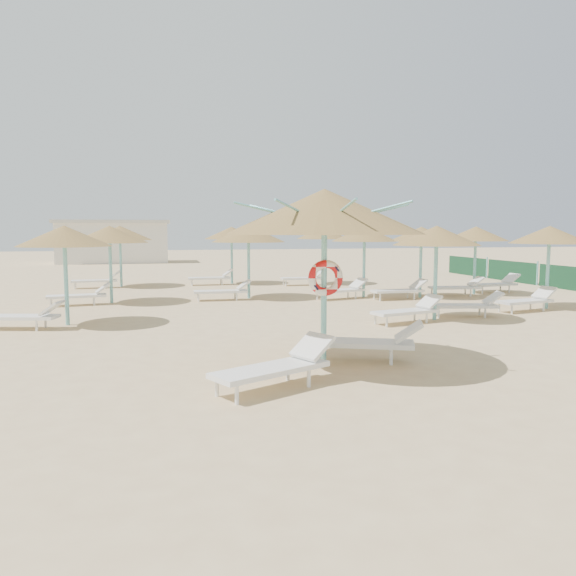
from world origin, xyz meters
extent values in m
plane|color=#D0B47F|center=(0.00, 0.00, 0.00)|extent=(120.00, 120.00, 0.00)
cylinder|color=#71C0C4|center=(0.03, -0.15, 1.38)|extent=(0.11, 0.11, 2.76)
cone|color=olive|center=(0.03, -0.15, 2.88)|extent=(3.68, 3.68, 0.83)
cylinder|color=#71C0C4|center=(0.03, -0.15, 2.61)|extent=(0.20, 0.20, 0.12)
cylinder|color=#71C0C4|center=(0.87, -0.15, 2.84)|extent=(1.66, 0.04, 0.41)
cylinder|color=#71C0C4|center=(0.63, 0.45, 2.84)|extent=(1.20, 1.20, 0.41)
cylinder|color=#71C0C4|center=(0.03, 0.69, 2.84)|extent=(0.04, 1.66, 0.41)
cylinder|color=#71C0C4|center=(-0.57, 0.45, 2.84)|extent=(1.20, 1.20, 0.41)
cylinder|color=#71C0C4|center=(-0.82, -0.15, 2.84)|extent=(1.66, 0.04, 0.41)
cylinder|color=#71C0C4|center=(-0.57, -0.75, 2.84)|extent=(1.20, 1.20, 0.41)
cylinder|color=#71C0C4|center=(0.03, -1.00, 2.84)|extent=(0.04, 1.66, 0.41)
cylinder|color=#71C0C4|center=(0.63, -0.75, 2.84)|extent=(1.20, 1.20, 0.41)
torus|color=red|center=(0.03, -0.25, 1.67)|extent=(0.67, 0.15, 0.67)
cylinder|color=white|center=(-1.91, -2.14, 0.15)|extent=(0.06, 0.06, 0.30)
cylinder|color=white|center=(-2.14, -1.67, 0.15)|extent=(0.06, 0.06, 0.30)
cylinder|color=white|center=(-0.63, -1.50, 0.15)|extent=(0.06, 0.06, 0.30)
cylinder|color=white|center=(-0.87, -1.03, 0.15)|extent=(0.06, 0.06, 0.30)
cube|color=white|center=(-1.27, -1.52, 0.34)|extent=(2.08, 1.49, 0.08)
cube|color=white|center=(-0.47, -1.12, 0.59)|extent=(0.74, 0.80, 0.38)
cylinder|color=white|center=(-0.07, 0.14, 0.15)|extent=(0.07, 0.07, 0.30)
cylinder|color=white|center=(0.14, 0.64, 0.15)|extent=(0.07, 0.07, 0.30)
cylinder|color=white|center=(1.28, -0.43, 0.15)|extent=(0.07, 0.07, 0.30)
cylinder|color=white|center=(1.49, 0.07, 0.15)|extent=(0.07, 0.07, 0.30)
cube|color=white|center=(0.84, 0.05, 0.35)|extent=(2.16, 1.43, 0.09)
cube|color=white|center=(1.69, -0.31, 0.61)|extent=(0.74, 0.81, 0.40)
cylinder|color=#71C0C4|center=(-5.32, 5.73, 1.15)|extent=(0.11, 0.11, 2.30)
cone|color=olive|center=(-5.32, 5.73, 2.38)|extent=(2.44, 2.44, 0.55)
cylinder|color=#71C0C4|center=(-5.32, 5.73, 2.15)|extent=(0.20, 0.20, 0.12)
cylinder|color=white|center=(-5.95, 4.95, 0.14)|extent=(0.06, 0.06, 0.28)
cylinder|color=white|center=(-5.83, 5.43, 0.14)|extent=(0.06, 0.06, 0.28)
cube|color=white|center=(-6.42, 5.33, 0.32)|extent=(1.99, 1.07, 0.08)
cube|color=white|center=(-5.60, 5.12, 0.56)|extent=(0.62, 0.70, 0.36)
cylinder|color=#71C0C4|center=(-4.50, 10.21, 1.15)|extent=(0.11, 0.11, 2.30)
cone|color=olive|center=(-4.50, 10.21, 2.39)|extent=(2.59, 2.59, 0.58)
cylinder|color=#71C0C4|center=(-4.50, 10.21, 2.15)|extent=(0.20, 0.20, 0.12)
cylinder|color=white|center=(-6.36, 9.46, 0.14)|extent=(0.06, 0.06, 0.28)
cylinder|color=white|center=(-6.43, 9.95, 0.14)|extent=(0.06, 0.06, 0.28)
cylinder|color=white|center=(-5.02, 9.63, 0.14)|extent=(0.06, 0.06, 0.28)
cylinder|color=white|center=(-5.09, 10.13, 0.14)|extent=(0.06, 0.06, 0.28)
cube|color=white|center=(-5.60, 9.81, 0.32)|extent=(1.96, 0.86, 0.08)
cube|color=white|center=(-4.76, 9.92, 0.56)|extent=(0.56, 0.66, 0.36)
cylinder|color=#71C0C4|center=(-4.47, 15.92, 1.15)|extent=(0.11, 0.11, 2.30)
cone|color=olive|center=(-4.47, 15.92, 2.39)|extent=(2.78, 2.78, 0.63)
cylinder|color=#71C0C4|center=(-4.47, 15.92, 2.15)|extent=(0.20, 0.20, 0.12)
cylinder|color=white|center=(-6.36, 15.24, 0.14)|extent=(0.06, 0.06, 0.28)
cylinder|color=white|center=(-6.38, 15.74, 0.14)|extent=(0.06, 0.06, 0.28)
cylinder|color=white|center=(-5.01, 15.30, 0.14)|extent=(0.06, 0.06, 0.28)
cylinder|color=white|center=(-5.04, 15.80, 0.14)|extent=(0.06, 0.06, 0.28)
cube|color=white|center=(-5.57, 15.52, 0.32)|extent=(1.92, 0.70, 0.08)
cube|color=white|center=(-4.72, 15.56, 0.56)|extent=(0.51, 0.62, 0.36)
cylinder|color=#71C0C4|center=(0.38, 10.43, 1.15)|extent=(0.11, 0.11, 2.30)
cone|color=olive|center=(0.38, 10.43, 2.39)|extent=(2.71, 2.71, 0.61)
cylinder|color=#71C0C4|center=(0.38, 10.43, 2.15)|extent=(0.20, 0.20, 0.12)
cylinder|color=white|center=(-1.53, 9.80, 0.14)|extent=(0.06, 0.06, 0.28)
cylinder|color=white|center=(-1.52, 10.30, 0.14)|extent=(0.06, 0.06, 0.28)
cylinder|color=white|center=(-0.18, 9.77, 0.14)|extent=(0.06, 0.06, 0.28)
cylinder|color=white|center=(-0.17, 10.27, 0.14)|extent=(0.06, 0.06, 0.28)
cube|color=white|center=(-0.72, 10.03, 0.32)|extent=(1.91, 0.66, 0.08)
cube|color=white|center=(0.13, 10.01, 0.56)|extent=(0.50, 0.61, 0.36)
cylinder|color=#71C0C4|center=(0.53, 16.12, 1.15)|extent=(0.11, 0.11, 2.30)
cone|color=olive|center=(0.53, 16.12, 2.39)|extent=(2.54, 2.54, 0.57)
cylinder|color=#71C0C4|center=(0.53, 16.12, 2.15)|extent=(0.20, 0.20, 0.12)
cylinder|color=white|center=(-1.38, 15.48, 0.14)|extent=(0.06, 0.06, 0.28)
cylinder|color=white|center=(-1.37, 15.98, 0.14)|extent=(0.06, 0.06, 0.28)
cylinder|color=white|center=(-0.03, 15.47, 0.14)|extent=(0.06, 0.06, 0.28)
cylinder|color=white|center=(-0.02, 15.97, 0.14)|extent=(0.06, 0.06, 0.28)
cube|color=white|center=(-0.57, 15.72, 0.32)|extent=(1.91, 0.64, 0.08)
cube|color=white|center=(0.28, 15.71, 0.56)|extent=(0.49, 0.61, 0.36)
cylinder|color=#71C0C4|center=(4.68, 4.27, 1.15)|extent=(0.11, 0.11, 2.30)
cone|color=olive|center=(4.68, 4.27, 2.38)|extent=(2.44, 2.44, 0.55)
cylinder|color=#71C0C4|center=(4.68, 4.27, 2.15)|extent=(0.20, 0.20, 0.12)
cylinder|color=white|center=(2.86, 3.43, 0.14)|extent=(0.06, 0.06, 0.28)
cylinder|color=white|center=(2.74, 3.92, 0.14)|extent=(0.06, 0.06, 0.28)
cylinder|color=white|center=(4.17, 3.76, 0.14)|extent=(0.06, 0.06, 0.28)
cylinder|color=white|center=(4.05, 4.24, 0.14)|extent=(0.06, 0.06, 0.28)
cube|color=white|center=(3.58, 3.87, 0.32)|extent=(1.99, 1.06, 0.08)
cube|color=white|center=(4.41, 4.07, 0.56)|extent=(0.62, 0.70, 0.36)
cylinder|color=white|center=(4.94, 4.52, 0.14)|extent=(0.06, 0.06, 0.28)
cylinder|color=white|center=(5.06, 5.00, 0.14)|extent=(0.06, 0.06, 0.28)
cylinder|color=white|center=(6.25, 4.19, 0.14)|extent=(0.06, 0.06, 0.28)
cylinder|color=white|center=(6.37, 4.68, 0.14)|extent=(0.06, 0.06, 0.28)
cube|color=white|center=(5.78, 4.57, 0.32)|extent=(1.99, 1.06, 0.08)
cube|color=white|center=(6.61, 4.36, 0.56)|extent=(0.62, 0.70, 0.36)
cylinder|color=#71C0C4|center=(4.66, 9.76, 1.15)|extent=(0.11, 0.11, 2.30)
cone|color=olive|center=(4.66, 9.76, 2.38)|extent=(2.46, 2.46, 0.55)
cylinder|color=#71C0C4|center=(4.66, 9.76, 2.15)|extent=(0.20, 0.20, 0.12)
cylinder|color=white|center=(2.85, 8.91, 0.14)|extent=(0.06, 0.06, 0.28)
cylinder|color=white|center=(2.73, 9.39, 0.14)|extent=(0.06, 0.06, 0.28)
cylinder|color=white|center=(4.16, 9.26, 0.14)|extent=(0.06, 0.06, 0.28)
cylinder|color=white|center=(4.03, 9.74, 0.14)|extent=(0.06, 0.06, 0.28)
cube|color=white|center=(3.56, 9.36, 0.32)|extent=(2.00, 1.09, 0.08)
cube|color=white|center=(4.38, 9.57, 0.56)|extent=(0.62, 0.70, 0.36)
cylinder|color=#71C0C4|center=(4.64, 15.01, 1.15)|extent=(0.11, 0.11, 2.30)
cone|color=olive|center=(4.64, 15.01, 2.38)|extent=(2.43, 2.43, 0.55)
cylinder|color=#71C0C4|center=(4.64, 15.01, 2.15)|extent=(0.20, 0.20, 0.12)
cylinder|color=white|center=(2.73, 14.39, 0.14)|extent=(0.06, 0.06, 0.28)
cylinder|color=white|center=(2.74, 14.89, 0.14)|extent=(0.06, 0.06, 0.28)
cylinder|color=white|center=(4.08, 14.34, 0.14)|extent=(0.06, 0.06, 0.28)
cylinder|color=white|center=(4.09, 14.84, 0.14)|extent=(0.06, 0.06, 0.28)
cube|color=white|center=(3.54, 14.61, 0.32)|extent=(1.92, 0.68, 0.08)
cube|color=white|center=(4.38, 14.58, 0.56)|extent=(0.50, 0.62, 0.36)
cylinder|color=#71C0C4|center=(9.28, 5.45, 1.15)|extent=(0.11, 0.11, 2.30)
cone|color=olive|center=(9.28, 5.45, 2.38)|extent=(2.50, 2.50, 0.56)
cylinder|color=#71C0C4|center=(9.28, 5.45, 2.15)|extent=(0.20, 0.20, 0.12)
cylinder|color=white|center=(7.45, 4.64, 0.14)|extent=(0.06, 0.06, 0.28)
cylinder|color=white|center=(7.35, 5.13, 0.14)|extent=(0.06, 0.06, 0.28)
cylinder|color=white|center=(8.77, 4.92, 0.14)|extent=(0.06, 0.06, 0.28)
cylinder|color=white|center=(8.67, 5.41, 0.14)|extent=(0.06, 0.06, 0.28)
cube|color=white|center=(8.18, 5.05, 0.32)|extent=(1.99, 1.00, 0.08)
cube|color=white|center=(9.01, 5.23, 0.56)|extent=(0.60, 0.69, 0.36)
cylinder|color=#71C0C4|center=(9.29, 9.69, 1.15)|extent=(0.11, 0.11, 2.30)
cone|color=olive|center=(9.29, 9.69, 2.38)|extent=(2.49, 2.49, 0.56)
cylinder|color=#71C0C4|center=(9.29, 9.69, 2.15)|extent=(0.20, 0.20, 0.12)
cylinder|color=white|center=(7.36, 9.15, 0.14)|extent=(0.06, 0.06, 0.28)
cylinder|color=white|center=(7.43, 9.65, 0.14)|extent=(0.06, 0.06, 0.28)
cylinder|color=white|center=(8.70, 8.97, 0.14)|extent=(0.06, 0.06, 0.28)
cylinder|color=white|center=(8.77, 9.46, 0.14)|extent=(0.06, 0.06, 0.28)
cube|color=white|center=(8.19, 9.29, 0.32)|extent=(1.97, 0.88, 0.08)
cube|color=white|center=(9.03, 9.17, 0.56)|extent=(0.56, 0.66, 0.36)
cylinder|color=white|center=(9.63, 9.63, 0.14)|extent=(0.06, 0.06, 0.28)
cylinder|color=white|center=(9.56, 10.13, 0.14)|extent=(0.06, 0.06, 0.28)
cylinder|color=white|center=(10.97, 9.82, 0.14)|extent=(0.06, 0.06, 0.28)
cylinder|color=white|center=(10.90, 10.31, 0.14)|extent=(0.06, 0.06, 0.28)
cube|color=white|center=(10.39, 9.99, 0.32)|extent=(1.97, 0.88, 0.08)
cube|color=white|center=(11.23, 10.11, 0.56)|extent=(0.56, 0.66, 0.36)
cylinder|color=#71C0C4|center=(6.67, 9.12, 1.15)|extent=(0.11, 0.11, 2.30)
cone|color=olive|center=(6.67, 9.12, 2.38)|extent=(2.40, 2.40, 0.54)
cylinder|color=#71C0C4|center=(6.67, 9.12, 2.15)|extent=(0.20, 0.20, 0.12)
cylinder|color=white|center=(4.78, 8.43, 0.14)|extent=(0.06, 0.06, 0.28)
cylinder|color=white|center=(4.76, 8.93, 0.14)|extent=(0.06, 0.06, 0.28)
cylinder|color=white|center=(6.13, 8.49, 0.14)|extent=(0.06, 0.06, 0.28)
cylinder|color=white|center=(6.11, 8.99, 0.14)|extent=(0.06, 0.06, 0.28)
cube|color=white|center=(5.57, 8.72, 0.32)|extent=(1.92, 0.70, 0.08)
cube|color=white|center=(6.42, 8.75, 0.56)|extent=(0.51, 0.62, 0.36)
cube|color=silver|center=(-6.00, 35.00, 1.50)|extent=(8.00, 4.00, 3.00)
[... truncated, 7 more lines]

